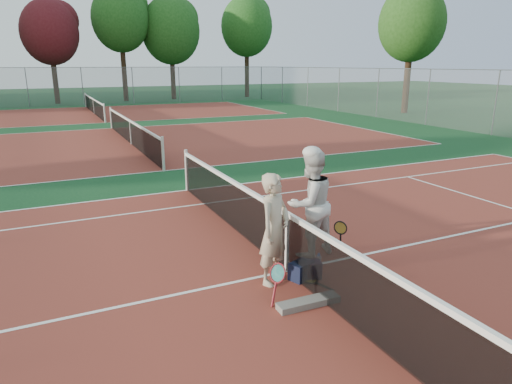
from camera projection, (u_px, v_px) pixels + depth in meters
ground at (286, 271)px, 7.44m from camera, size 130.00×130.00×0.00m
court_main at (286, 271)px, 7.43m from camera, size 23.77×10.97×0.01m
court_far_a at (132, 144)px, 19.19m from camera, size 23.77×10.97×0.01m
court_far_b at (94, 114)px, 30.95m from camera, size 23.77×10.97×0.01m
net_main at (287, 242)px, 7.30m from camera, size 0.10×10.98×1.02m
net_far_a at (131, 132)px, 19.06m from camera, size 0.10×10.98×1.02m
net_far_b at (94, 106)px, 30.82m from camera, size 0.10×10.98×1.02m
fence_back at (82, 87)px, 36.64m from camera, size 32.00×0.06×3.00m
player_a at (274, 229)px, 6.86m from camera, size 0.75×0.69×1.73m
player_b at (310, 204)px, 7.87m from camera, size 1.02×0.85×1.88m
racket_red at (278, 283)px, 6.42m from camera, size 0.37×0.37×0.57m
racket_black_held at (340, 236)px, 8.14m from camera, size 0.33×0.33×0.59m
racket_spare at (309, 280)px, 7.11m from camera, size 0.44×0.65×0.03m
sports_bag_navy at (301, 271)px, 7.14m from camera, size 0.42×0.35×0.28m
sports_bag_purple at (310, 270)px, 7.18m from camera, size 0.39×0.32×0.27m
net_cover_canvas at (308, 303)px, 6.37m from camera, size 0.93×0.24×0.10m
water_bottle at (318, 264)px, 7.34m from camera, size 0.09×0.09×0.30m
tree_back_maroon at (50, 32)px, 37.36m from camera, size 4.59×4.59×8.41m
tree_back_3 at (120, 19)px, 39.74m from camera, size 4.94×4.94×9.88m
tree_back_4 at (171, 31)px, 42.07m from camera, size 5.34×5.34×9.31m
tree_back_5 at (247, 27)px, 45.01m from camera, size 5.07×5.07×9.74m
tree_right_1 at (412, 24)px, 30.04m from camera, size 4.35×4.35×8.36m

